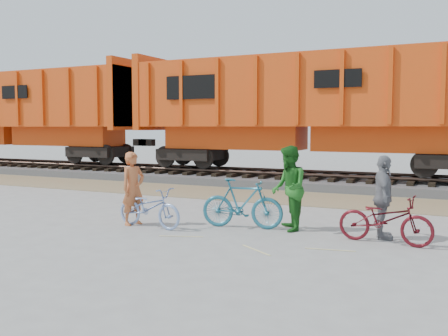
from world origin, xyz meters
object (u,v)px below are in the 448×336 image
at_px(bicycle_teal, 242,203).
at_px(bicycle_blue, 149,207).
at_px(hopper_car_center, 309,106).
at_px(bicycle_maroon, 385,219).
at_px(person_woman, 383,197).
at_px(person_solo, 133,188).
at_px(hopper_car_left, 20,111).
at_px(person_man, 289,188).

bearing_deg(bicycle_teal, bicycle_blue, 104.25).
height_order(hopper_car_center, bicycle_maroon, hopper_car_center).
height_order(bicycle_teal, person_woman, person_woman).
bearing_deg(bicycle_maroon, person_solo, 102.56).
relative_size(bicycle_maroon, person_solo, 1.07).
bearing_deg(hopper_car_left, hopper_car_center, 0.00).
bearing_deg(hopper_car_center, person_man, -76.85).
distance_m(bicycle_blue, person_woman, 4.95).
height_order(bicycle_blue, person_woman, person_woman).
bearing_deg(bicycle_blue, hopper_car_left, 63.21).
bearing_deg(hopper_car_left, person_solo, -34.14).
height_order(bicycle_maroon, person_man, person_man).
bearing_deg(person_man, bicycle_blue, -97.47).
bearing_deg(hopper_car_left, bicycle_blue, -33.47).
bearing_deg(bicycle_teal, bicycle_maroon, -102.27).
distance_m(hopper_car_left, person_solo, 16.51).
height_order(hopper_car_left, bicycle_maroon, hopper_car_left).
bearing_deg(bicycle_maroon, person_man, 86.53).
relative_size(person_solo, person_man, 0.91).
relative_size(bicycle_teal, person_woman, 1.09).
relative_size(hopper_car_center, bicycle_maroon, 7.85).
distance_m(hopper_car_left, hopper_car_center, 15.00).
distance_m(person_solo, person_woman, 5.41).
bearing_deg(hopper_car_center, person_solo, -98.99).
height_order(person_solo, person_woman, person_woman).
distance_m(bicycle_teal, bicycle_maroon, 3.05).
relative_size(bicycle_teal, person_man, 1.00).
bearing_deg(hopper_car_center, bicycle_blue, -95.86).
bearing_deg(person_solo, person_woman, -63.77).
height_order(bicycle_maroon, person_woman, person_woman).
relative_size(bicycle_blue, person_woman, 1.02).
xyz_separation_m(person_man, person_woman, (1.94, 0.03, -0.08)).
bearing_deg(person_solo, hopper_car_center, 7.25).
distance_m(hopper_car_center, bicycle_teal, 8.87).
relative_size(person_man, person_woman, 1.10).
xyz_separation_m(bicycle_teal, person_solo, (-2.39, -0.71, 0.28)).
relative_size(hopper_car_left, person_woman, 8.40).
bearing_deg(bicycle_teal, hopper_car_left, 52.98).
xyz_separation_m(bicycle_blue, person_solo, (-0.50, 0.10, 0.38)).
xyz_separation_m(hopper_car_left, bicycle_teal, (15.93, -8.48, -2.46)).
height_order(hopper_car_left, person_solo, hopper_car_left).
distance_m(hopper_car_center, bicycle_maroon, 9.85).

